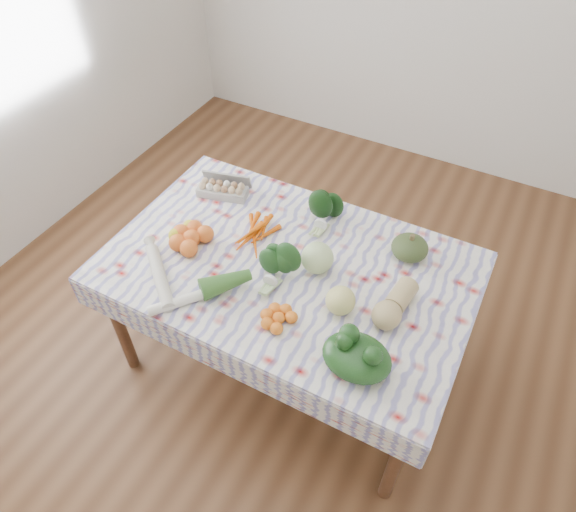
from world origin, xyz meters
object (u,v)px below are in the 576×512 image
at_px(dining_table, 288,277).
at_px(kabocha_squash, 410,248).
at_px(cabbage, 317,258).
at_px(egg_carton, 222,190).
at_px(grapefruit, 340,301).
at_px(butternut_squash, 395,303).

relative_size(dining_table, kabocha_squash, 9.46).
bearing_deg(dining_table, cabbage, 16.59).
height_order(egg_carton, grapefruit, grapefruit).
xyz_separation_m(butternut_squash, grapefruit, (-0.20, -0.10, 0.00)).
xyz_separation_m(egg_carton, butternut_squash, (1.05, -0.31, 0.03)).
xyz_separation_m(cabbage, butternut_squash, (0.39, -0.07, -0.01)).
xyz_separation_m(kabocha_squash, butternut_squash, (0.05, -0.34, 0.01)).
bearing_deg(butternut_squash, kabocha_squash, 105.81).
bearing_deg(kabocha_squash, butternut_squash, -81.53).
distance_m(dining_table, cabbage, 0.21).
distance_m(dining_table, butternut_squash, 0.54).
distance_m(cabbage, butternut_squash, 0.40).
bearing_deg(butternut_squash, egg_carton, 170.80).
bearing_deg(kabocha_squash, egg_carton, -178.26).
bearing_deg(kabocha_squash, grapefruit, -109.14).
xyz_separation_m(dining_table, butternut_squash, (0.52, -0.03, 0.14)).
distance_m(butternut_squash, grapefruit, 0.22).
relative_size(dining_table, butternut_squash, 6.03).
relative_size(dining_table, egg_carton, 6.17).
bearing_deg(butternut_squash, dining_table, -176.28).
xyz_separation_m(egg_carton, grapefruit, (0.85, -0.41, 0.03)).
bearing_deg(grapefruit, butternut_squash, 25.17).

